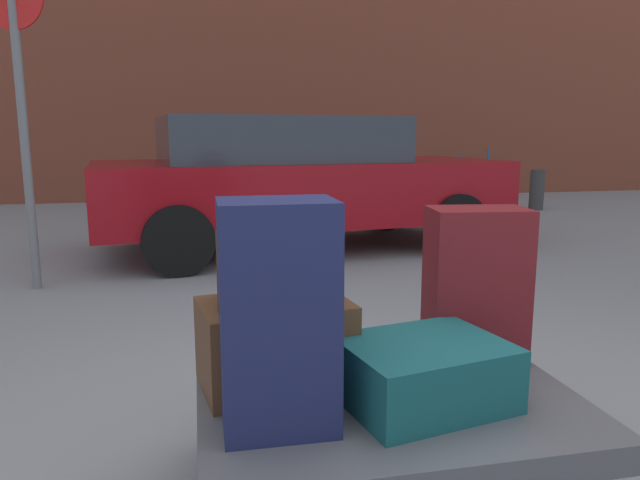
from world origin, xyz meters
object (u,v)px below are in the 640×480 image
at_px(suitcase_maroon_front_left, 476,285).
at_px(no_parking_sign, 20,94).
at_px(bollard_kerb_near, 394,193).
at_px(duffel_bag_brown_stacked_top, 275,343).
at_px(luggage_cart, 391,418).
at_px(parked_car, 296,179).
at_px(bollard_kerb_mid, 471,191).
at_px(duffel_bag_brown_topmost_pile, 274,264).
at_px(suitcase_navy_front_right, 278,316).
at_px(suitcase_teal_rear_right, 424,373).
at_px(bicycle_leaning, 467,179).
at_px(bollard_kerb_far, 537,190).

bearing_deg(suitcase_maroon_front_left, no_parking_sign, 136.77).
bearing_deg(bollard_kerb_near, duffel_bag_brown_stacked_top, -112.43).
distance_m(luggage_cart, parked_car, 4.52).
bearing_deg(bollard_kerb_mid, bollard_kerb_near, 180.00).
bearing_deg(duffel_bag_brown_topmost_pile, parked_car, 86.94).
height_order(duffel_bag_brown_topmost_pile, no_parking_sign, no_parking_sign).
bearing_deg(suitcase_navy_front_right, no_parking_sign, 115.31).
xyz_separation_m(suitcase_teal_rear_right, suitcase_maroon_front_left, (0.35, 0.34, 0.20)).
bearing_deg(duffel_bag_brown_topmost_pile, bicycle_leaning, 67.81).
xyz_separation_m(duffel_bag_brown_topmost_pile, bollard_kerb_near, (2.78, 6.74, -0.46)).
bearing_deg(no_parking_sign, bollard_kerb_mid, 33.34).
height_order(luggage_cart, duffel_bag_brown_topmost_pile, duffel_bag_brown_topmost_pile).
relative_size(suitcase_navy_front_right, duffel_bag_brown_topmost_pile, 1.89).
height_order(duffel_bag_brown_stacked_top, suitcase_teal_rear_right, duffel_bag_brown_stacked_top).
relative_size(parked_car, bollard_kerb_mid, 6.75).
bearing_deg(suitcase_navy_front_right, duffel_bag_brown_topmost_pile, 85.22).
xyz_separation_m(luggage_cart, bollard_kerb_mid, (3.71, 6.95, 0.06)).
bearing_deg(parked_car, bollard_kerb_far, 29.04).
distance_m(bollard_kerb_far, no_parking_sign, 7.87).
bearing_deg(no_parking_sign, duffel_bag_brown_stacked_top, -62.68).
relative_size(suitcase_maroon_front_left, bollard_kerb_far, 0.93).
distance_m(bollard_kerb_mid, bollard_kerb_far, 1.18).
height_order(duffel_bag_brown_topmost_pile, bollard_kerb_near, duffel_bag_brown_topmost_pile).
xyz_separation_m(bollard_kerb_near, no_parking_sign, (-4.35, -3.72, 1.22)).
bearing_deg(suitcase_navy_front_right, bicycle_leaning, 61.58).
xyz_separation_m(suitcase_maroon_front_left, duffel_bag_brown_topmost_pile, (-0.83, -0.09, 0.14)).
xyz_separation_m(duffel_bag_brown_topmost_pile, parked_car, (0.80, 4.26, -0.03)).
xyz_separation_m(duffel_bag_brown_topmost_pile, bicycle_leaning, (4.90, 8.56, -0.42)).
height_order(suitcase_maroon_front_left, bicycle_leaning, same).
distance_m(duffel_bag_brown_stacked_top, bollard_kerb_far, 8.56).
xyz_separation_m(duffel_bag_brown_stacked_top, suitcase_teal_rear_right, (0.47, -0.25, -0.05)).
bearing_deg(bollard_kerb_mid, no_parking_sign, -146.66).
bearing_deg(suitcase_teal_rear_right, suitcase_navy_front_right, 174.92).
height_order(bicycle_leaning, bollard_kerb_near, bicycle_leaning).
height_order(duffel_bag_brown_topmost_pile, bollard_kerb_mid, duffel_bag_brown_topmost_pile).
bearing_deg(parked_car, duffel_bag_brown_stacked_top, -100.67).
distance_m(duffel_bag_brown_stacked_top, bollard_kerb_near, 7.30).
bearing_deg(duffel_bag_brown_topmost_pile, suitcase_maroon_front_left, 13.80).
distance_m(duffel_bag_brown_stacked_top, suitcase_maroon_front_left, 0.85).
height_order(suitcase_navy_front_right, bollard_kerb_mid, suitcase_navy_front_right).
bearing_deg(suitcase_maroon_front_left, luggage_cart, -138.72).
bearing_deg(bicycle_leaning, suitcase_navy_front_right, -119.07).
xyz_separation_m(luggage_cart, suitcase_navy_front_right, (-0.41, -0.10, 0.43)).
height_order(luggage_cart, duffel_bag_brown_stacked_top, duffel_bag_brown_stacked_top).
bearing_deg(luggage_cart, no_parking_sign, 120.94).
relative_size(suitcase_teal_rear_right, parked_car, 0.12).
bearing_deg(suitcase_maroon_front_left, bollard_kerb_near, 81.23).
distance_m(suitcase_teal_rear_right, bollard_kerb_near, 7.37).
relative_size(luggage_cart, suitcase_maroon_front_left, 2.14).
bearing_deg(luggage_cart, bollard_kerb_near, 70.91).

